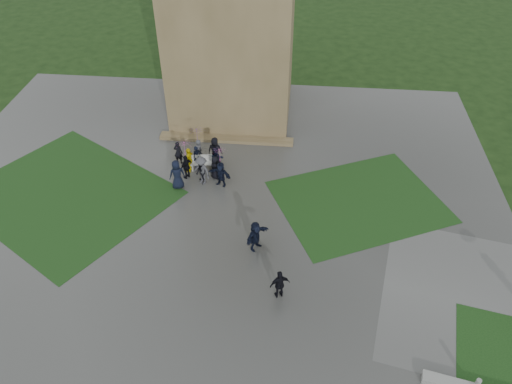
{
  "coord_description": "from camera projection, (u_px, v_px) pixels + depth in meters",
  "views": [
    {
      "loc": [
        4.64,
        -17.27,
        18.7
      ],
      "look_at": [
        2.64,
        3.88,
        1.2
      ],
      "focal_mm": 35.0,
      "sensor_mm": 36.0,
      "label": 1
    }
  ],
  "objects": [
    {
      "name": "lawn_inset_right",
      "position": [
        359.0,
        202.0,
        28.71
      ],
      "size": [
        11.12,
        10.15,
        0.01
      ],
      "primitive_type": "cube",
      "rotation": [
        0.0,
        0.0,
        0.44
      ],
      "color": "#153412",
      "rests_on": "plaza"
    },
    {
      "name": "plaza",
      "position": [
        204.0,
        228.0,
        27.03
      ],
      "size": [
        34.0,
        34.0,
        0.02
      ],
      "primitive_type": "cube",
      "color": "#3A3A37",
      "rests_on": "ground"
    },
    {
      "name": "lawn_inset_left",
      "position": [
        67.0,
        195.0,
        29.18
      ],
      "size": [
        14.1,
        13.46,
        0.01
      ],
      "primitive_type": "cube",
      "rotation": [
        0.0,
        0.0,
        -0.56
      ],
      "color": "#153412",
      "rests_on": "plaza"
    },
    {
      "name": "bench",
      "position": [
        203.0,
        162.0,
        30.87
      ],
      "size": [
        1.66,
        0.69,
        0.94
      ],
      "rotation": [
        0.0,
        0.0,
        0.12
      ],
      "color": "silver",
      "rests_on": "plaza"
    },
    {
      "name": "ground",
      "position": [
        198.0,
        255.0,
        25.5
      ],
      "size": [
        120.0,
        120.0,
        0.0
      ],
      "primitive_type": "plane",
      "color": "black"
    },
    {
      "name": "pedestrian_mid",
      "position": [
        256.0,
        236.0,
        25.33
      ],
      "size": [
        1.39,
        1.64,
        1.73
      ],
      "primitive_type": "imported",
      "rotation": [
        0.0,
        0.0,
        0.96
      ],
      "color": "black",
      "rests_on": "plaza"
    },
    {
      "name": "visitor_cluster",
      "position": [
        200.0,
        160.0,
        29.8
      ],
      "size": [
        4.09,
        3.51,
        2.66
      ],
      "color": "black",
      "rests_on": "plaza"
    },
    {
      "name": "pedestrian_near",
      "position": [
        280.0,
        284.0,
        22.93
      ],
      "size": [
        1.1,
        0.88,
        1.64
      ],
      "primitive_type": "imported",
      "rotation": [
        0.0,
        0.0,
        3.54
      ],
      "color": "black",
      "rests_on": "plaza"
    },
    {
      "name": "tower_plinth",
      "position": [
        226.0,
        139.0,
        33.56
      ],
      "size": [
        9.0,
        0.8,
        0.22
      ],
      "primitive_type": "cube",
      "color": "brown",
      "rests_on": "plaza"
    }
  ]
}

